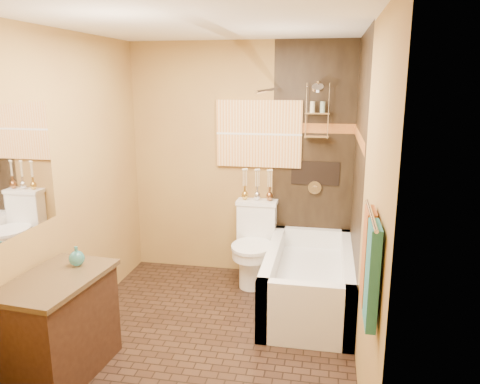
% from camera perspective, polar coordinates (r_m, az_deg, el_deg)
% --- Properties ---
extents(floor, '(3.00, 3.00, 0.00)m').
position_cam_1_polar(floor, '(4.09, -4.02, -17.47)').
color(floor, black).
rests_on(floor, ground).
extents(wall_left, '(0.02, 3.00, 2.50)m').
position_cam_1_polar(wall_left, '(4.09, -20.83, 0.54)').
color(wall_left, '#A2833E').
rests_on(wall_left, floor).
extents(wall_right, '(0.02, 3.00, 2.50)m').
position_cam_1_polar(wall_right, '(3.50, 14.98, -1.10)').
color(wall_right, '#A2833E').
rests_on(wall_right, floor).
extents(wall_back, '(2.40, 0.02, 2.50)m').
position_cam_1_polar(wall_back, '(5.04, 0.07, 3.79)').
color(wall_back, '#A2833E').
rests_on(wall_back, floor).
extents(wall_front, '(2.40, 0.02, 2.50)m').
position_cam_1_polar(wall_front, '(2.27, -14.34, -9.17)').
color(wall_front, '#A2833E').
rests_on(wall_front, floor).
extents(ceiling, '(3.00, 3.00, 0.00)m').
position_cam_1_polar(ceiling, '(3.53, -4.74, 19.90)').
color(ceiling, silver).
rests_on(ceiling, wall_back).
extents(alcove_tile_back, '(0.85, 0.01, 2.50)m').
position_cam_1_polar(alcove_tile_back, '(4.95, 8.92, 3.43)').
color(alcove_tile_back, black).
rests_on(alcove_tile_back, wall_back).
extents(alcove_tile_right, '(0.01, 1.50, 2.50)m').
position_cam_1_polar(alcove_tile_right, '(4.23, 14.15, 1.45)').
color(alcove_tile_right, black).
rests_on(alcove_tile_right, wall_right).
extents(mosaic_band_back, '(0.85, 0.01, 0.10)m').
position_cam_1_polar(mosaic_band_back, '(4.89, 9.07, 7.68)').
color(mosaic_band_back, brown).
rests_on(mosaic_band_back, alcove_tile_back).
extents(mosaic_band_right, '(0.01, 1.50, 0.10)m').
position_cam_1_polar(mosaic_band_right, '(4.17, 14.30, 6.43)').
color(mosaic_band_right, brown).
rests_on(mosaic_band_right, alcove_tile_right).
extents(alcove_niche, '(0.50, 0.01, 0.25)m').
position_cam_1_polar(alcove_niche, '(4.96, 9.16, 2.27)').
color(alcove_niche, black).
rests_on(alcove_niche, alcove_tile_back).
extents(shower_fixtures, '(0.24, 0.33, 1.16)m').
position_cam_1_polar(shower_fixtures, '(4.78, 9.35, 8.10)').
color(shower_fixtures, silver).
rests_on(shower_fixtures, floor).
extents(curtain_rod, '(0.03, 1.55, 0.03)m').
position_cam_1_polar(curtain_rod, '(4.17, 3.65, 12.34)').
color(curtain_rod, silver).
rests_on(curtain_rod, wall_back).
extents(towel_bar, '(0.02, 0.55, 0.02)m').
position_cam_1_polar(towel_bar, '(2.44, 15.73, -2.67)').
color(towel_bar, silver).
rests_on(towel_bar, wall_right).
extents(towel_teal, '(0.05, 0.22, 0.52)m').
position_cam_1_polar(towel_teal, '(2.40, 15.81, -9.73)').
color(towel_teal, '#216E6F').
rests_on(towel_teal, towel_bar).
extents(towel_rust, '(0.05, 0.22, 0.52)m').
position_cam_1_polar(towel_rust, '(2.64, 15.35, -7.52)').
color(towel_rust, brown).
rests_on(towel_rust, towel_bar).
extents(sunset_painting, '(0.90, 0.04, 0.70)m').
position_cam_1_polar(sunset_painting, '(4.94, 2.32, 7.09)').
color(sunset_painting, orange).
rests_on(sunset_painting, wall_back).
extents(vanity_mirror, '(0.01, 1.00, 0.90)m').
position_cam_1_polar(vanity_mirror, '(3.51, -26.41, 2.16)').
color(vanity_mirror, white).
rests_on(vanity_mirror, wall_left).
extents(bathtub, '(0.80, 1.50, 0.55)m').
position_cam_1_polar(bathtub, '(4.55, 8.41, -11.11)').
color(bathtub, white).
rests_on(bathtub, floor).
extents(toilet, '(0.43, 0.64, 0.85)m').
position_cam_1_polar(toilet, '(4.93, 1.71, -6.31)').
color(toilet, white).
rests_on(toilet, floor).
extents(vanity, '(0.60, 0.90, 0.76)m').
position_cam_1_polar(vanity, '(3.73, -21.19, -15.01)').
color(vanity, black).
rests_on(vanity, floor).
extents(teal_bottle, '(0.14, 0.14, 0.18)m').
position_cam_1_polar(teal_bottle, '(3.70, -19.30, -7.40)').
color(teal_bottle, teal).
rests_on(teal_bottle, vanity).
extents(bud_vases, '(0.34, 0.07, 0.33)m').
position_cam_1_polar(bud_vases, '(4.95, 2.11, 1.01)').
color(bud_vases, gold).
rests_on(bud_vases, toilet).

